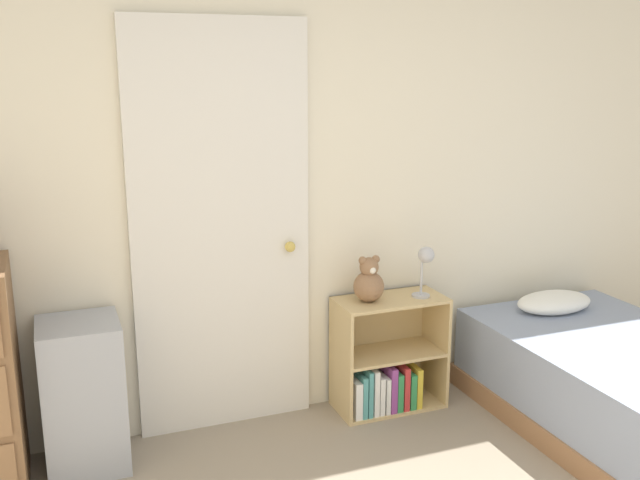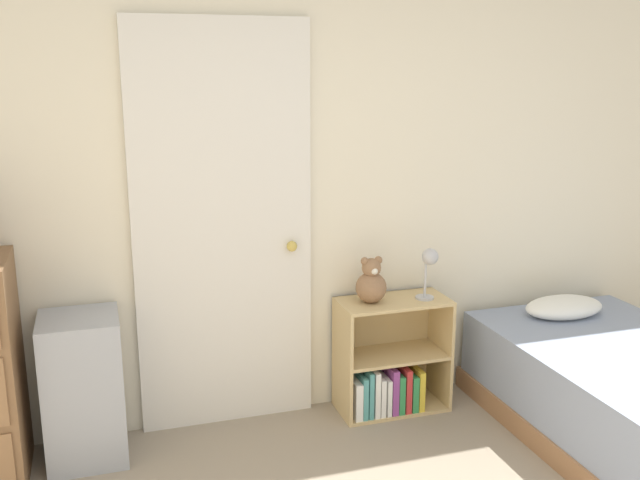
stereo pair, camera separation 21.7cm
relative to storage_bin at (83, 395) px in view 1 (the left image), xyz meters
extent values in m
cube|color=beige|center=(1.12, 0.23, 0.91)|extent=(10.00, 0.06, 2.55)
cube|color=silver|center=(0.73, 0.18, 0.69)|extent=(0.92, 0.04, 2.10)
sphere|color=gold|center=(1.08, 0.14, 0.59)|extent=(0.06, 0.06, 0.06)
cube|color=#999EA8|center=(0.00, 0.00, 0.00)|extent=(0.37, 0.36, 0.72)
cube|color=tan|center=(1.32, 0.03, -0.05)|extent=(0.02, 0.30, 0.63)
cube|color=tan|center=(1.91, 0.03, -0.05)|extent=(0.02, 0.30, 0.63)
cube|color=tan|center=(1.62, 0.03, -0.35)|extent=(0.57, 0.30, 0.02)
cube|color=tan|center=(1.62, 0.03, -0.05)|extent=(0.57, 0.30, 0.02)
cube|color=tan|center=(1.62, 0.03, 0.26)|extent=(0.57, 0.30, 0.02)
cube|color=tan|center=(1.62, 0.18, -0.05)|extent=(0.60, 0.01, 0.63)
cube|color=white|center=(1.38, 0.00, -0.24)|extent=(0.04, 0.21, 0.21)
cube|color=teal|center=(1.41, -0.02, -0.23)|extent=(0.03, 0.17, 0.23)
cube|color=teal|center=(1.45, 0.01, -0.21)|extent=(0.02, 0.24, 0.26)
cube|color=white|center=(1.48, 0.00, -0.22)|extent=(0.03, 0.21, 0.26)
cube|color=white|center=(1.51, -0.03, -0.24)|extent=(0.03, 0.17, 0.21)
cube|color=white|center=(1.55, 0.00, -0.24)|extent=(0.02, 0.23, 0.21)
cube|color=#8C3F8C|center=(1.59, 0.02, -0.22)|extent=(0.04, 0.25, 0.26)
cube|color=#338C4C|center=(1.62, -0.01, -0.24)|extent=(0.03, 0.20, 0.22)
cube|color=red|center=(1.66, -0.01, -0.22)|extent=(0.03, 0.19, 0.25)
cube|color=#338C4C|center=(1.70, -0.01, -0.24)|extent=(0.04, 0.20, 0.20)
cube|color=gold|center=(1.74, 0.00, -0.23)|extent=(0.03, 0.22, 0.23)
sphere|color=#8C6647|center=(1.48, 0.03, 0.35)|extent=(0.17, 0.17, 0.17)
sphere|color=#8C6647|center=(1.48, 0.03, 0.46)|extent=(0.10, 0.10, 0.10)
sphere|color=silver|center=(1.48, -0.01, 0.46)|extent=(0.04, 0.04, 0.04)
sphere|color=#8C6647|center=(1.45, 0.03, 0.50)|extent=(0.04, 0.04, 0.04)
sphere|color=#8C6647|center=(1.52, 0.03, 0.50)|extent=(0.04, 0.04, 0.04)
cylinder|color=#B2B2B7|center=(1.79, 0.00, 0.28)|extent=(0.10, 0.10, 0.01)
cylinder|color=#B2B2B7|center=(1.79, 0.00, 0.38)|extent=(0.01, 0.01, 0.20)
sphere|color=#B2B2B7|center=(1.80, -0.01, 0.51)|extent=(0.09, 0.09, 0.09)
cube|color=#996B47|center=(2.63, -0.75, -0.30)|extent=(1.05, 1.86, 0.12)
cube|color=#8C99B2|center=(2.63, -0.75, -0.07)|extent=(1.02, 1.81, 0.35)
ellipsoid|color=white|center=(2.63, -0.08, 0.16)|extent=(0.47, 0.28, 0.12)
camera|label=1|loc=(-0.08, -3.26, 1.50)|focal=40.00mm
camera|label=2|loc=(0.13, -3.34, 1.50)|focal=40.00mm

